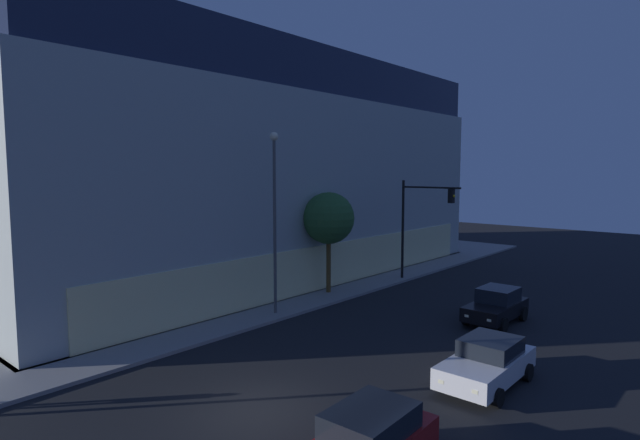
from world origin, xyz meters
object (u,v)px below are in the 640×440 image
modern_building (230,171)px  car_white (487,362)px  traffic_light_far_corner (419,214)px  street_lamp_sidewalk (275,203)px  car_black (496,305)px  sidewalk_tree (329,218)px

modern_building → car_white: bearing=-108.2°
traffic_light_far_corner → street_lamp_sidewalk: (-11.73, 1.65, 1.24)m
traffic_light_far_corner → car_white: bearing=-141.8°
traffic_light_far_corner → modern_building: bearing=111.0°
car_white → car_black: (7.44, 2.64, 0.05)m
traffic_light_far_corner → sidewalk_tree: size_ratio=1.10×
sidewalk_tree → car_black: sidewalk_tree is taller
traffic_light_far_corner → street_lamp_sidewalk: bearing=172.0°
street_lamp_sidewalk → sidewalk_tree: bearing=8.8°
traffic_light_far_corner → sidewalk_tree: 6.91m
street_lamp_sidewalk → sidewalk_tree: 5.47m
car_black → traffic_light_far_corner: bearing=54.1°
modern_building → traffic_light_far_corner: 14.59m
modern_building → car_white: (-7.74, -23.47, -6.71)m
street_lamp_sidewalk → car_white: size_ratio=2.10×
modern_building → sidewalk_tree: bearing=-97.0°
traffic_light_far_corner → sidewalk_tree: bearing=159.1°
traffic_light_far_corner → car_black: traffic_light_far_corner is taller
sidewalk_tree → car_white: bearing=-117.0°
car_black → street_lamp_sidewalk: bearing=124.6°
car_white → sidewalk_tree: bearing=63.0°
street_lamp_sidewalk → modern_building: bearing=60.6°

